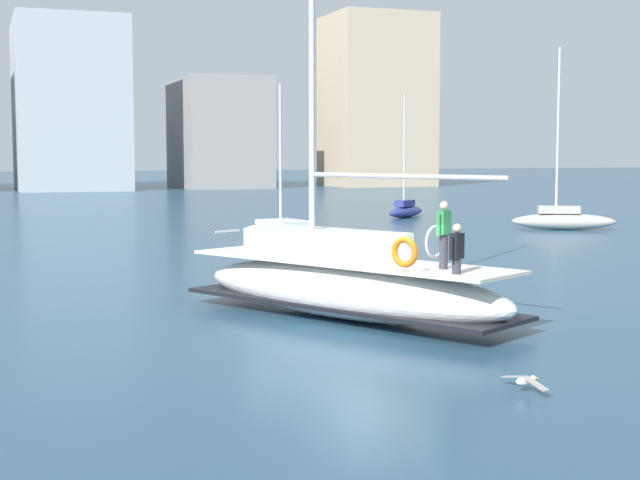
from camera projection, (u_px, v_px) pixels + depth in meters
name	position (u px, v px, depth m)	size (l,w,h in m)	color
ground_plane	(382.00, 331.00, 21.82)	(400.00, 400.00, 0.00)	#284C66
main_sailboat	(345.00, 281.00, 23.55)	(6.66, 9.59, 14.29)	white
moored_sloop_far	(284.00, 229.00, 44.08)	(3.10, 5.07, 7.38)	white
moored_catamaran	(563.00, 218.00, 50.50)	(5.50, 3.67, 9.75)	#B7B2A8
moored_cutter_left	(406.00, 209.00, 60.14)	(4.09, 3.63, 7.83)	navy
seagull	(525.00, 381.00, 16.25)	(0.48, 1.15, 0.17)	silver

